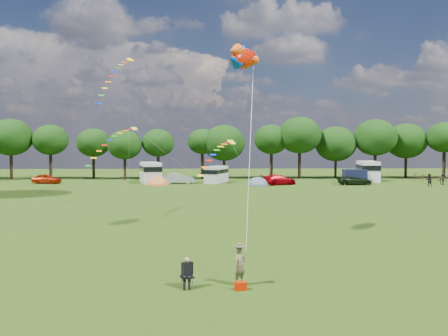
{
  "coord_description": "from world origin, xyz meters",
  "views": [
    {
      "loc": [
        -1.26,
        -27.35,
        5.66
      ],
      "look_at": [
        0.0,
        8.0,
        4.0
      ],
      "focal_mm": 40.0,
      "sensor_mm": 36.0,
      "label": 1
    }
  ],
  "objects_px": {
    "car_d": "(355,180)",
    "tent_orange": "(158,185)",
    "fish_kite": "(242,58)",
    "car_b": "(178,178)",
    "campervan_b": "(151,172)",
    "kite_flyer": "(240,266)",
    "car_c": "(279,180)",
    "tent_greyblue": "(258,185)",
    "walker_a": "(429,180)",
    "campervan_d": "(368,170)",
    "campervan_c": "(216,174)",
    "car_a": "(47,179)",
    "walker_b": "(443,179)",
    "camp_chair": "(187,269)"
  },
  "relations": [
    {
      "from": "tent_greyblue",
      "to": "kite_flyer",
      "type": "relative_size",
      "value": 2.17
    },
    {
      "from": "tent_greyblue",
      "to": "car_d",
      "type": "bearing_deg",
      "value": 2.16
    },
    {
      "from": "car_c",
      "to": "fish_kite",
      "type": "bearing_deg",
      "value": 146.99
    },
    {
      "from": "campervan_c",
      "to": "car_a",
      "type": "bearing_deg",
      "value": 112.83
    },
    {
      "from": "car_c",
      "to": "tent_orange",
      "type": "bearing_deg",
      "value": 69.23
    },
    {
      "from": "fish_kite",
      "to": "car_b",
      "type": "bearing_deg",
      "value": 39.37
    },
    {
      "from": "campervan_b",
      "to": "kite_flyer",
      "type": "xyz_separation_m",
      "value": [
        9.58,
        -54.07,
        -0.86
      ]
    },
    {
      "from": "car_c",
      "to": "campervan_b",
      "type": "height_order",
      "value": "campervan_b"
    },
    {
      "from": "campervan_d",
      "to": "walker_b",
      "type": "xyz_separation_m",
      "value": [
        8.46,
        -6.98,
        -0.87
      ]
    },
    {
      "from": "car_b",
      "to": "car_c",
      "type": "height_order",
      "value": "car_b"
    },
    {
      "from": "car_d",
      "to": "campervan_b",
      "type": "relative_size",
      "value": 0.72
    },
    {
      "from": "car_a",
      "to": "tent_orange",
      "type": "distance_m",
      "value": 16.82
    },
    {
      "from": "car_a",
      "to": "camp_chair",
      "type": "height_order",
      "value": "car_a"
    },
    {
      "from": "tent_greyblue",
      "to": "walker_a",
      "type": "distance_m",
      "value": 23.13
    },
    {
      "from": "car_a",
      "to": "kite_flyer",
      "type": "distance_m",
      "value": 58.53
    },
    {
      "from": "car_c",
      "to": "tent_greyblue",
      "type": "height_order",
      "value": "car_c"
    },
    {
      "from": "tent_greyblue",
      "to": "kite_flyer",
      "type": "xyz_separation_m",
      "value": [
        -5.83,
        -48.89,
        0.76
      ]
    },
    {
      "from": "tent_orange",
      "to": "walker_b",
      "type": "height_order",
      "value": "walker_b"
    },
    {
      "from": "car_d",
      "to": "camp_chair",
      "type": "relative_size",
      "value": 3.89
    },
    {
      "from": "walker_a",
      "to": "tent_orange",
      "type": "bearing_deg",
      "value": -2.78
    },
    {
      "from": "car_b",
      "to": "car_d",
      "type": "distance_m",
      "value": 25.16
    },
    {
      "from": "camp_chair",
      "to": "walker_b",
      "type": "height_order",
      "value": "walker_b"
    },
    {
      "from": "campervan_c",
      "to": "campervan_d",
      "type": "relative_size",
      "value": 0.82
    },
    {
      "from": "tent_orange",
      "to": "kite_flyer",
      "type": "height_order",
      "value": "kite_flyer"
    },
    {
      "from": "campervan_d",
      "to": "tent_orange",
      "type": "height_order",
      "value": "campervan_d"
    },
    {
      "from": "car_d",
      "to": "tent_orange",
      "type": "height_order",
      "value": "car_d"
    },
    {
      "from": "car_d",
      "to": "tent_orange",
      "type": "distance_m",
      "value": 27.65
    },
    {
      "from": "car_a",
      "to": "car_c",
      "type": "distance_m",
      "value": 33.51
    },
    {
      "from": "campervan_c",
      "to": "tent_greyblue",
      "type": "height_order",
      "value": "campervan_c"
    },
    {
      "from": "car_c",
      "to": "campervan_d",
      "type": "bearing_deg",
      "value": -87.45
    },
    {
      "from": "car_a",
      "to": "campervan_c",
      "type": "relative_size",
      "value": 0.79
    },
    {
      "from": "car_b",
      "to": "campervan_b",
      "type": "bearing_deg",
      "value": 61.7
    },
    {
      "from": "car_b",
      "to": "walker_b",
      "type": "relative_size",
      "value": 2.68
    },
    {
      "from": "walker_b",
      "to": "camp_chair",
      "type": "bearing_deg",
      "value": 58.05
    },
    {
      "from": "car_c",
      "to": "walker_b",
      "type": "height_order",
      "value": "walker_b"
    },
    {
      "from": "car_b",
      "to": "tent_orange",
      "type": "relative_size",
      "value": 1.26
    },
    {
      "from": "tent_orange",
      "to": "walker_a",
      "type": "height_order",
      "value": "walker_a"
    },
    {
      "from": "car_b",
      "to": "walker_a",
      "type": "xyz_separation_m",
      "value": [
        34.21,
        -6.06,
        0.12
      ]
    },
    {
      "from": "campervan_b",
      "to": "walker_b",
      "type": "distance_m",
      "value": 42.0
    },
    {
      "from": "kite_flyer",
      "to": "car_b",
      "type": "bearing_deg",
      "value": 56.61
    },
    {
      "from": "car_d",
      "to": "campervan_d",
      "type": "xyz_separation_m",
      "value": [
        4.11,
        6.95,
        1.02
      ]
    },
    {
      "from": "car_c",
      "to": "fish_kite",
      "type": "xyz_separation_m",
      "value": [
        -7.97,
        -38.73,
        10.25
      ]
    },
    {
      "from": "car_d",
      "to": "camp_chair",
      "type": "height_order",
      "value": "car_d"
    },
    {
      "from": "tent_greyblue",
      "to": "walker_b",
      "type": "xyz_separation_m",
      "value": [
        26.32,
        0.49,
        0.77
      ]
    },
    {
      "from": "campervan_c",
      "to": "tent_greyblue",
      "type": "relative_size",
      "value": 1.6
    },
    {
      "from": "fish_kite",
      "to": "walker_a",
      "type": "relative_size",
      "value": 2.01
    },
    {
      "from": "campervan_b",
      "to": "tent_greyblue",
      "type": "bearing_deg",
      "value": -121.51
    },
    {
      "from": "campervan_c",
      "to": "kite_flyer",
      "type": "relative_size",
      "value": 3.47
    },
    {
      "from": "walker_a",
      "to": "walker_b",
      "type": "bearing_deg",
      "value": -137.45
    },
    {
      "from": "car_d",
      "to": "tent_orange",
      "type": "bearing_deg",
      "value": 91.07
    }
  ]
}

